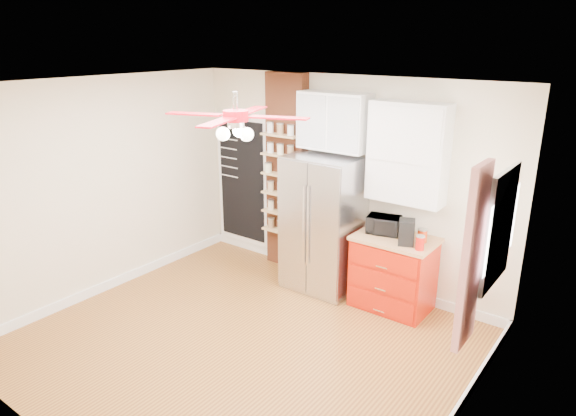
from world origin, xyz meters
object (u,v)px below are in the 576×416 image
Objects in this scene: red_cabinet at (393,272)px; coffee_maker at (407,232)px; canister_left at (420,243)px; pantry_jar_oats at (268,168)px; fridge at (323,224)px; toaster_oven at (384,225)px; ceiling_fan at (236,116)px.

coffee_maker is at bearing -31.91° from red_cabinet.
coffee_maker is 0.22m from canister_left.
coffee_maker is 2.18m from pantry_jar_oats.
toaster_oven is at bearing 6.85° from fridge.
canister_left is at bearing -25.83° from red_cabinet.
pantry_jar_oats reaches higher than red_cabinet.
pantry_jar_oats is (-1.04, 1.76, -0.99)m from ceiling_fan.
coffee_maker is (1.15, -0.06, 0.17)m from fridge.
pantry_jar_oats is at bearing 165.42° from toaster_oven.
toaster_oven reaches higher than red_cabinet.
fridge is 1.35m from canister_left.
fridge is at bearing 91.76° from ceiling_fan.
fridge is 14.67× the size of pantry_jar_oats.
coffee_maker reaches higher than toaster_oven.
ceiling_fan reaches higher than canister_left.
ceiling_fan is 2.27m from pantry_jar_oats.
ceiling_fan reaches higher than coffee_maker.
red_cabinet is 2.19m from pantry_jar_oats.
coffee_maker is at bearing 55.07° from ceiling_fan.
fridge reaches higher than canister_left.
canister_left is (0.55, -0.22, -0.03)m from toaster_oven.
fridge reaches higher than pantry_jar_oats.
canister_left is at bearing -42.87° from coffee_maker.
red_cabinet is 0.67× the size of ceiling_fan.
red_cabinet is 3.29× the size of coffee_maker.
toaster_oven is (0.79, 0.09, 0.13)m from fridge.
canister_left is at bearing -6.25° from pantry_jar_oats.
toaster_oven is 0.60m from canister_left.
pantry_jar_oats is (-0.99, 0.13, 0.56)m from fridge.
toaster_oven is at bearing 157.93° from canister_left.
canister_left is (1.29, 1.50, -1.45)m from ceiling_fan.
pantry_jar_oats reaches higher than canister_left.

